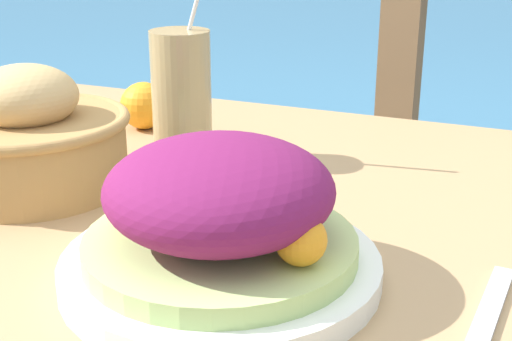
{
  "coord_description": "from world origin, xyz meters",
  "views": [
    {
      "loc": [
        0.26,
        -0.57,
        1.06
      ],
      "look_at": [
        0.02,
        0.01,
        0.83
      ],
      "focal_mm": 50.0,
      "sensor_mm": 36.0,
      "label": 1
    }
  ],
  "objects": [
    {
      "name": "sea_backdrop",
      "position": [
        0.0,
        3.23,
        0.25
      ],
      "size": [
        12.0,
        4.0,
        0.5
      ],
      "color": "teal",
      "rests_on": "ground_plane"
    },
    {
      "name": "orange_near_basket",
      "position": [
        -0.26,
        0.26,
        0.8
      ],
      "size": [
        0.07,
        0.07,
        0.07
      ],
      "color": "orange",
      "rests_on": "patio_table"
    },
    {
      "name": "bread_basket",
      "position": [
        -0.26,
        0.01,
        0.83
      ],
      "size": [
        0.22,
        0.22,
        0.14
      ],
      "color": "#AD7F47",
      "rests_on": "patio_table"
    },
    {
      "name": "fork",
      "position": [
        0.24,
        -0.08,
        0.77
      ],
      "size": [
        0.03,
        0.18,
        0.0
      ],
      "color": "silver",
      "rests_on": "patio_table"
    },
    {
      "name": "drink_glass",
      "position": [
        -0.15,
        0.17,
        0.85
      ],
      "size": [
        0.08,
        0.07,
        0.25
      ],
      "color": "tan",
      "rests_on": "patio_table"
    },
    {
      "name": "salad_plate",
      "position": [
        0.03,
        -0.09,
        0.82
      ],
      "size": [
        0.27,
        0.27,
        0.12
      ],
      "color": "white",
      "rests_on": "patio_table"
    },
    {
      "name": "railing_fence",
      "position": [
        0.0,
        0.73,
        0.81
      ],
      "size": [
        2.8,
        0.08,
        1.08
      ],
      "color": "brown",
      "rests_on": "ground_plane"
    },
    {
      "name": "patio_table",
      "position": [
        0.0,
        0.0,
        0.67
      ],
      "size": [
        1.1,
        0.89,
        0.77
      ],
      "color": "tan",
      "rests_on": "ground_plane"
    }
  ]
}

